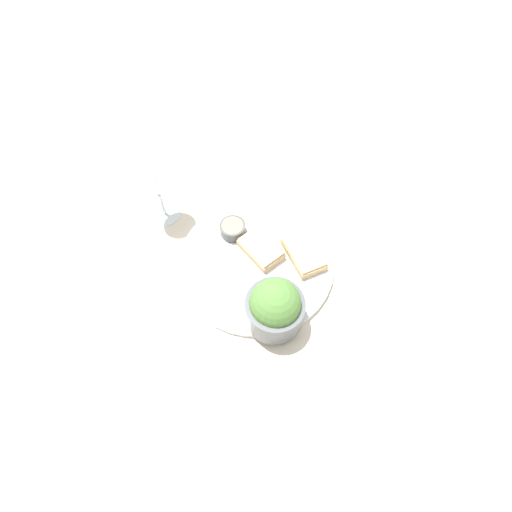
{
  "coord_description": "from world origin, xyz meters",
  "views": [
    {
      "loc": [
        -0.41,
        0.11,
        0.73
      ],
      "look_at": [
        0.0,
        0.0,
        0.03
      ],
      "focal_mm": 28.0,
      "sensor_mm": 36.0,
      "label": 1
    }
  ],
  "objects_px": {
    "cheese_toast_far": "(261,249)",
    "wine_glass": "(155,182)",
    "sauce_ramekin": "(233,228)",
    "cheese_toast_near": "(304,253)",
    "salad_bowl": "(273,308)"
  },
  "relations": [
    {
      "from": "sauce_ramekin",
      "to": "salad_bowl",
      "type": "bearing_deg",
      "value": -173.16
    },
    {
      "from": "cheese_toast_far",
      "to": "wine_glass",
      "type": "relative_size",
      "value": 0.66
    },
    {
      "from": "cheese_toast_near",
      "to": "wine_glass",
      "type": "relative_size",
      "value": 0.67
    },
    {
      "from": "cheese_toast_far",
      "to": "wine_glass",
      "type": "xyz_separation_m",
      "value": [
        0.17,
        0.18,
        0.08
      ]
    },
    {
      "from": "cheese_toast_far",
      "to": "salad_bowl",
      "type": "bearing_deg",
      "value": 172.55
    },
    {
      "from": "salad_bowl",
      "to": "cheese_toast_near",
      "type": "relative_size",
      "value": 1.01
    },
    {
      "from": "cheese_toast_far",
      "to": "wine_glass",
      "type": "bearing_deg",
      "value": 47.68
    },
    {
      "from": "cheese_toast_far",
      "to": "wine_glass",
      "type": "height_order",
      "value": "wine_glass"
    },
    {
      "from": "salad_bowl",
      "to": "cheese_toast_far",
      "type": "height_order",
      "value": "salad_bowl"
    },
    {
      "from": "sauce_ramekin",
      "to": "cheese_toast_near",
      "type": "relative_size",
      "value": 0.51
    },
    {
      "from": "salad_bowl",
      "to": "wine_glass",
      "type": "xyz_separation_m",
      "value": [
        0.32,
        0.16,
        0.05
      ]
    },
    {
      "from": "wine_glass",
      "to": "cheese_toast_near",
      "type": "bearing_deg",
      "value": -126.92
    },
    {
      "from": "cheese_toast_near",
      "to": "wine_glass",
      "type": "bearing_deg",
      "value": 53.08
    },
    {
      "from": "sauce_ramekin",
      "to": "cheese_toast_near",
      "type": "height_order",
      "value": "same"
    },
    {
      "from": "salad_bowl",
      "to": "wine_glass",
      "type": "distance_m",
      "value": 0.36
    }
  ]
}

